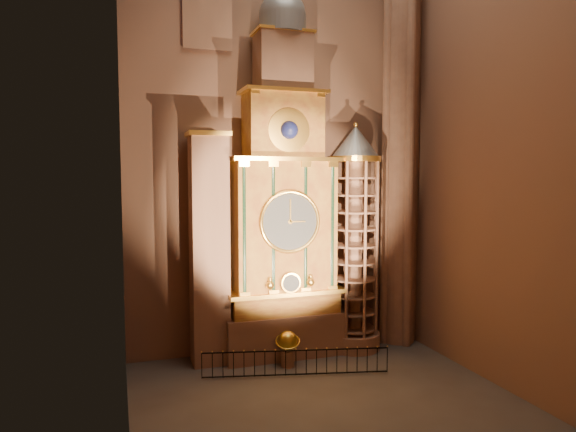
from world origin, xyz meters
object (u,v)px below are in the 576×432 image
object	(u,v)px
stair_turret	(355,240)
iron_railing	(296,363)
astronomical_clock	(283,212)
portrait_tower	(209,248)
celestial_globe	(288,345)

from	to	relation	value
stair_turret	iron_railing	world-z (taller)	stair_turret
astronomical_clock	portrait_tower	bearing A→B (deg)	179.71
astronomical_clock	portrait_tower	size ratio (longest dim) A/B	1.64
stair_turret	celestial_globe	size ratio (longest dim) A/B	6.89
portrait_tower	celestial_globe	world-z (taller)	portrait_tower
celestial_globe	iron_railing	size ratio (longest dim) A/B	0.21
portrait_tower	stair_turret	distance (m)	6.91
astronomical_clock	iron_railing	bearing A→B (deg)	-96.70
celestial_globe	iron_railing	xyz separation A→B (m)	(-0.04, -1.21, -0.36)
portrait_tower	celestial_globe	distance (m)	5.46
astronomical_clock	stair_turret	distance (m)	3.78
iron_railing	portrait_tower	bearing A→B (deg)	138.30
iron_railing	stair_turret	bearing A→B (deg)	32.81
portrait_tower	celestial_globe	size ratio (longest dim) A/B	6.50
astronomical_clock	stair_turret	size ratio (longest dim) A/B	1.55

